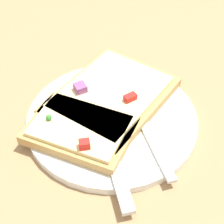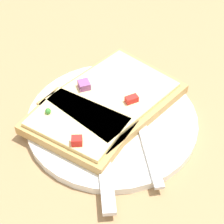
{
  "view_description": "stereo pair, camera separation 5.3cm",
  "coord_description": "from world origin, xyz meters",
  "px_view_note": "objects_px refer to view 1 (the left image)",
  "views": [
    {
      "loc": [
        -0.22,
        0.3,
        0.4
      ],
      "look_at": [
        0.0,
        0.0,
        0.02
      ],
      "focal_mm": 60.0,
      "sensor_mm": 36.0,
      "label": 1
    },
    {
      "loc": [
        -0.26,
        0.26,
        0.4
      ],
      "look_at": [
        0.0,
        0.0,
        0.02
      ],
      "focal_mm": 60.0,
      "sensor_mm": 36.0,
      "label": 2
    }
  ],
  "objects_px": {
    "plate": "(112,120)",
    "pizza_slice_main": "(111,96)",
    "fork": "(141,118)",
    "pizza_slice_corner": "(80,130)",
    "knife": "(112,156)"
  },
  "relations": [
    {
      "from": "plate",
      "to": "fork",
      "type": "height_order",
      "value": "fork"
    },
    {
      "from": "plate",
      "to": "fork",
      "type": "distance_m",
      "value": 0.04
    },
    {
      "from": "fork",
      "to": "knife",
      "type": "bearing_deg",
      "value": 131.05
    },
    {
      "from": "plate",
      "to": "knife",
      "type": "relative_size",
      "value": 1.46
    },
    {
      "from": "fork",
      "to": "knife",
      "type": "xyz_separation_m",
      "value": [
        -0.01,
        0.08,
        -0.0
      ]
    },
    {
      "from": "plate",
      "to": "pizza_slice_main",
      "type": "height_order",
      "value": "pizza_slice_main"
    },
    {
      "from": "plate",
      "to": "pizza_slice_corner",
      "type": "xyz_separation_m",
      "value": [
        0.01,
        0.05,
        0.02
      ]
    },
    {
      "from": "fork",
      "to": "pizza_slice_corner",
      "type": "bearing_deg",
      "value": 90.94
    },
    {
      "from": "plate",
      "to": "pizza_slice_main",
      "type": "relative_size",
      "value": 1.32
    },
    {
      "from": "fork",
      "to": "pizza_slice_corner",
      "type": "height_order",
      "value": "pizza_slice_corner"
    },
    {
      "from": "plate",
      "to": "pizza_slice_corner",
      "type": "bearing_deg",
      "value": 74.06
    },
    {
      "from": "plate",
      "to": "pizza_slice_corner",
      "type": "height_order",
      "value": "pizza_slice_corner"
    },
    {
      "from": "knife",
      "to": "pizza_slice_corner",
      "type": "xyz_separation_m",
      "value": [
        0.06,
        -0.01,
        0.01
      ]
    },
    {
      "from": "pizza_slice_main",
      "to": "pizza_slice_corner",
      "type": "xyz_separation_m",
      "value": [
        -0.01,
        0.08,
        -0.0
      ]
    },
    {
      "from": "fork",
      "to": "knife",
      "type": "relative_size",
      "value": 1.03
    }
  ]
}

